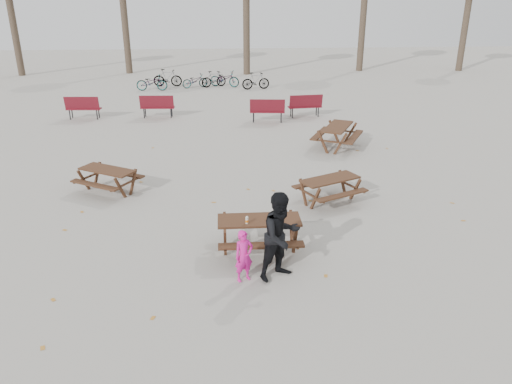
{
  "coord_description": "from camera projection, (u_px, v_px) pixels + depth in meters",
  "views": [
    {
      "loc": [
        -0.74,
        -9.74,
        5.42
      ],
      "look_at": [
        0.0,
        1.0,
        1.0
      ],
      "focal_mm": 35.0,
      "sensor_mm": 36.0,
      "label": 1
    }
  ],
  "objects": [
    {
      "name": "picnic_table_east",
      "position": [
        330.0,
        190.0,
        13.47
      ],
      "size": [
        2.02,
        1.88,
        0.69
      ],
      "primitive_type": null,
      "rotation": [
        0.0,
        0.0,
        0.46
      ],
      "color": "#352113",
      "rests_on": "ground"
    },
    {
      "name": "food_tray",
      "position": [
        277.0,
        220.0,
        10.7
      ],
      "size": [
        0.18,
        0.11,
        0.03
      ],
      "primitive_type": "cube",
      "color": "white",
      "rests_on": "main_picnic_table"
    },
    {
      "name": "ground",
      "position": [
        259.0,
        250.0,
        11.1
      ],
      "size": [
        80.0,
        80.0,
        0.0
      ],
      "primitive_type": "plane",
      "color": "gray",
      "rests_on": "ground"
    },
    {
      "name": "soda_bottle",
      "position": [
        247.0,
        220.0,
        10.57
      ],
      "size": [
        0.07,
        0.07,
        0.17
      ],
      "color": "silver",
      "rests_on": "main_picnic_table"
    },
    {
      "name": "bicycle_row",
      "position": [
        200.0,
        80.0,
        28.95
      ],
      "size": [
        7.6,
        1.91,
        1.01
      ],
      "color": "black",
      "rests_on": "ground"
    },
    {
      "name": "park_bench_row",
      "position": [
        203.0,
        107.0,
        22.1
      ],
      "size": [
        11.44,
        1.75,
        1.03
      ],
      "color": "maroon",
      "rests_on": "ground"
    },
    {
      "name": "bread_roll",
      "position": [
        277.0,
        219.0,
        10.68
      ],
      "size": [
        0.14,
        0.06,
        0.05
      ],
      "primitive_type": "ellipsoid",
      "color": "tan",
      "rests_on": "food_tray"
    },
    {
      "name": "fallen_leaves",
      "position": [
        271.0,
        205.0,
        13.44
      ],
      "size": [
        11.0,
        11.0,
        0.01
      ],
      "primitive_type": null,
      "color": "#B5762B",
      "rests_on": "ground"
    },
    {
      "name": "child",
      "position": [
        244.0,
        256.0,
        9.79
      ],
      "size": [
        0.47,
        0.4,
        1.08
      ],
      "primitive_type": "imported",
      "rotation": [
        0.0,
        0.0,
        0.43
      ],
      "color": "#DF1B90",
      "rests_on": "ground"
    },
    {
      "name": "adult",
      "position": [
        281.0,
        236.0,
        9.77
      ],
      "size": [
        1.12,
        1.05,
        1.82
      ],
      "primitive_type": "imported",
      "rotation": [
        0.0,
        0.0,
        0.56
      ],
      "color": "black",
      "rests_on": "ground"
    },
    {
      "name": "picnic_table_far",
      "position": [
        337.0,
        137.0,
        18.09
      ],
      "size": [
        2.2,
        2.36,
        0.81
      ],
      "primitive_type": null,
      "rotation": [
        0.0,
        0.0,
        1.11
      ],
      "color": "#352113",
      "rests_on": "ground"
    },
    {
      "name": "main_picnic_table",
      "position": [
        259.0,
        227.0,
        10.88
      ],
      "size": [
        1.8,
        1.45,
        0.78
      ],
      "color": "#352113",
      "rests_on": "ground"
    },
    {
      "name": "picnic_table_north",
      "position": [
        108.0,
        181.0,
        14.16
      ],
      "size": [
        2.05,
        1.94,
        0.69
      ],
      "primitive_type": null,
      "rotation": [
        0.0,
        0.0,
        -0.54
      ],
      "color": "#352113",
      "rests_on": "ground"
    }
  ]
}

